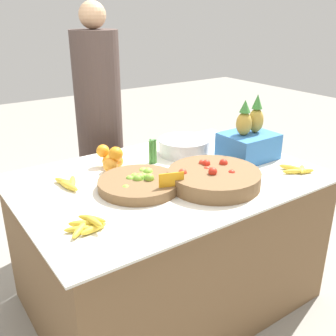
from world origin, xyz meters
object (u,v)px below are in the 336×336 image
at_px(metal_bowl, 184,146).
at_px(produce_crate, 249,141).
at_px(lime_bowl, 139,183).
at_px(price_sign, 171,184).
at_px(vendor_person, 100,134).
at_px(tomato_basket, 214,178).

relative_size(metal_bowl, produce_crate, 0.82).
bearing_deg(lime_bowl, metal_bowl, 29.51).
xyz_separation_m(lime_bowl, price_sign, (0.08, -0.17, 0.03)).
bearing_deg(lime_bowl, vendor_person, 75.49).
relative_size(price_sign, produce_crate, 0.31).
bearing_deg(metal_bowl, lime_bowl, -150.49).
bearing_deg(tomato_basket, metal_bowl, 71.05).
bearing_deg(vendor_person, tomato_basket, -86.21).
distance_m(tomato_basket, vendor_person, 1.16).
height_order(tomato_basket, vendor_person, vendor_person).
distance_m(lime_bowl, produce_crate, 0.76).
bearing_deg(produce_crate, metal_bowl, 134.22).
relative_size(metal_bowl, vendor_person, 0.19).
bearing_deg(price_sign, metal_bowl, 66.81).
relative_size(lime_bowl, tomato_basket, 0.88).
height_order(lime_bowl, vendor_person, vendor_person).
distance_m(lime_bowl, vendor_person, 1.01).
xyz_separation_m(lime_bowl, vendor_person, (0.25, 0.97, -0.04)).
height_order(metal_bowl, price_sign, price_sign).
xyz_separation_m(tomato_basket, vendor_person, (-0.08, 1.16, -0.05)).
bearing_deg(produce_crate, price_sign, -166.53).
bearing_deg(vendor_person, lime_bowl, -104.51).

